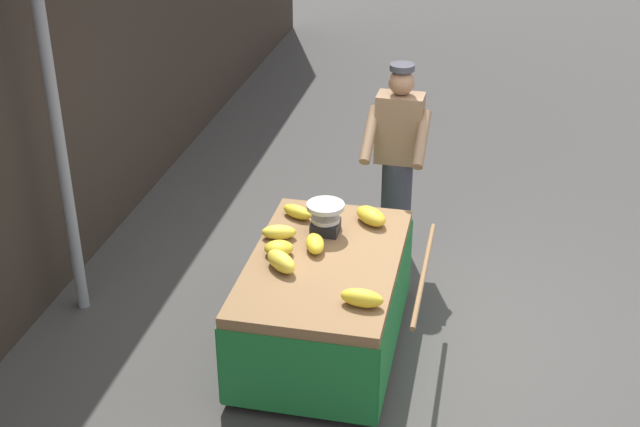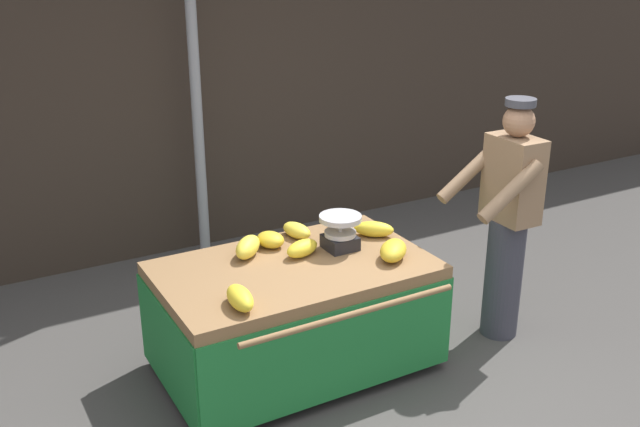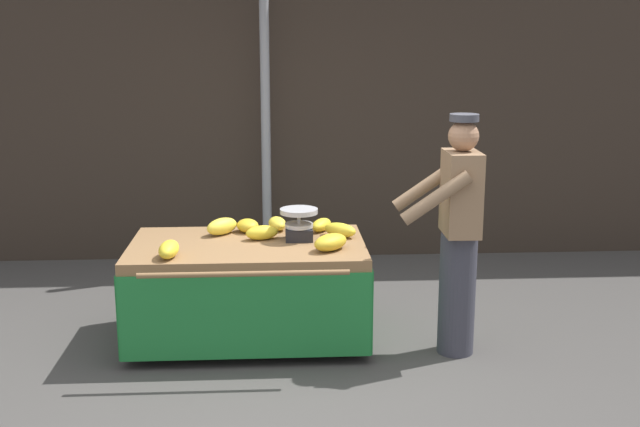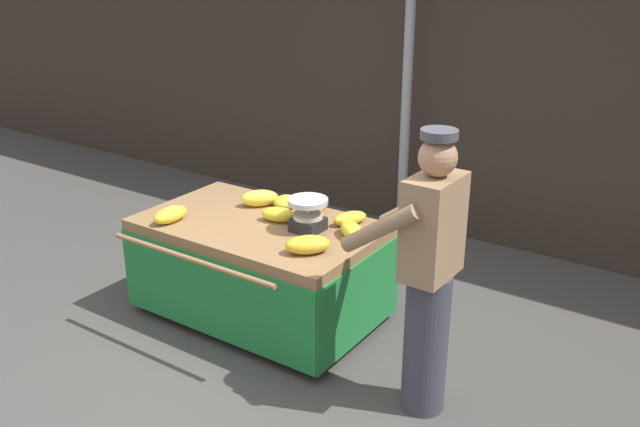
# 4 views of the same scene
# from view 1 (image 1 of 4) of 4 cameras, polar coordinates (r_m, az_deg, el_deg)

# --- Properties ---
(ground_plane) EXTENTS (60.00, 60.00, 0.00)m
(ground_plane) POSITION_cam_1_polar(r_m,az_deg,el_deg) (6.67, 5.70, -7.68)
(ground_plane) COLOR #423F3D
(back_wall) EXTENTS (16.00, 0.24, 3.67)m
(back_wall) POSITION_cam_1_polar(r_m,az_deg,el_deg) (6.72, -19.52, 8.71)
(back_wall) COLOR #332821
(back_wall) RESTS_ON ground
(street_pole) EXTENTS (0.09, 0.09, 3.04)m
(street_pole) POSITION_cam_1_polar(r_m,az_deg,el_deg) (6.47, -16.96, 5.40)
(street_pole) COLOR gray
(street_pole) RESTS_ON ground
(banana_cart) EXTENTS (1.73, 1.25, 0.75)m
(banana_cart) POSITION_cam_1_polar(r_m,az_deg,el_deg) (6.16, 0.31, -4.66)
(banana_cart) COLOR olive
(banana_cart) RESTS_ON ground
(weighing_scale) EXTENTS (0.28, 0.28, 0.23)m
(weighing_scale) POSITION_cam_1_polar(r_m,az_deg,el_deg) (6.34, 0.36, -0.30)
(weighing_scale) COLOR black
(weighing_scale) RESTS_ON banana_cart
(banana_bunch_0) EXTENTS (0.32, 0.32, 0.12)m
(banana_bunch_0) POSITION_cam_1_polar(r_m,az_deg,el_deg) (6.50, 3.38, -0.16)
(banana_bunch_0) COLOR gold
(banana_bunch_0) RESTS_ON banana_cart
(banana_bunch_1) EXTENTS (0.28, 0.20, 0.11)m
(banana_bunch_1) POSITION_cam_1_polar(r_m,az_deg,el_deg) (6.14, -0.33, -2.00)
(banana_bunch_1) COLOR yellow
(banana_bunch_1) RESTS_ON banana_cart
(banana_bunch_2) EXTENTS (0.15, 0.29, 0.11)m
(banana_bunch_2) POSITION_cam_1_polar(r_m,az_deg,el_deg) (5.54, 2.78, -5.59)
(banana_bunch_2) COLOR yellow
(banana_bunch_2) RESTS_ON banana_cart
(banana_bunch_3) EXTENTS (0.21, 0.24, 0.10)m
(banana_bunch_3) POSITION_cam_1_polar(r_m,az_deg,el_deg) (6.09, -2.73, -2.30)
(banana_bunch_3) COLOR gold
(banana_bunch_3) RESTS_ON banana_cart
(banana_bunch_4) EXTENTS (0.22, 0.28, 0.10)m
(banana_bunch_4) POSITION_cam_1_polar(r_m,az_deg,el_deg) (6.58, -1.51, 0.11)
(banana_bunch_4) COLOR yellow
(banana_bunch_4) RESTS_ON banana_cart
(banana_bunch_5) EXTENTS (0.29, 0.27, 0.11)m
(banana_bunch_5) POSITION_cam_1_polar(r_m,az_deg,el_deg) (6.65, 0.34, 0.49)
(banana_bunch_5) COLOR yellow
(banana_bunch_5) RESTS_ON banana_cart
(banana_bunch_6) EXTENTS (0.29, 0.30, 0.13)m
(banana_bunch_6) POSITION_cam_1_polar(r_m,az_deg,el_deg) (5.91, -2.58, -3.18)
(banana_bunch_6) COLOR yellow
(banana_bunch_6) RESTS_ON banana_cart
(banana_bunch_7) EXTENTS (0.18, 0.27, 0.10)m
(banana_bunch_7) POSITION_cam_1_polar(r_m,az_deg,el_deg) (6.30, -2.73, -1.24)
(banana_bunch_7) COLOR yellow
(banana_bunch_7) RESTS_ON banana_cart
(vendor_person) EXTENTS (0.59, 0.52, 1.71)m
(vendor_person) POSITION_cam_1_polar(r_m,az_deg,el_deg) (7.25, 5.14, 3.41)
(vendor_person) COLOR #383842
(vendor_person) RESTS_ON ground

